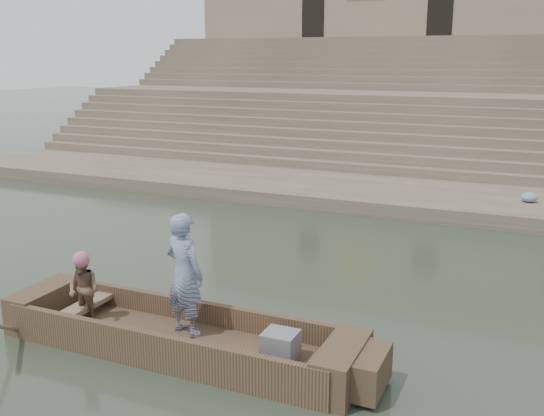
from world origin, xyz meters
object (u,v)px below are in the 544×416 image
Objects in this scene: main_rowboat at (177,344)px; television at (280,346)px; rowing_man at (83,289)px; standing_man at (184,274)px.

main_rowboat is 1.69m from television.
television is at bearing 4.09° from rowing_man.
rowing_man is 3.29m from television.
main_rowboat is 4.60× the size of rowing_man.
television is at bearing -172.71° from standing_man.
television is (1.61, -0.19, -0.73)m from standing_man.
main_rowboat is at bearing 180.00° from television.
rowing_man is 2.36× the size of television.
standing_man is (0.04, 0.19, 1.04)m from main_rowboat.
rowing_man reaches higher than television.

